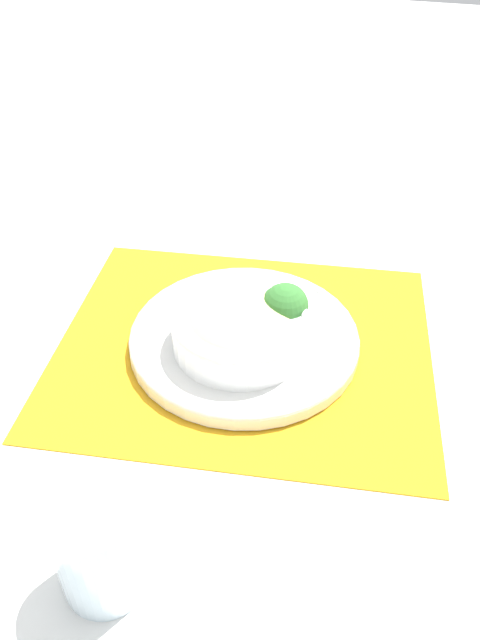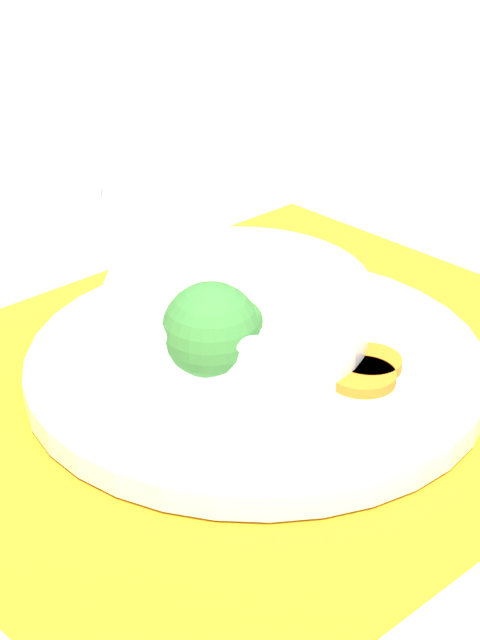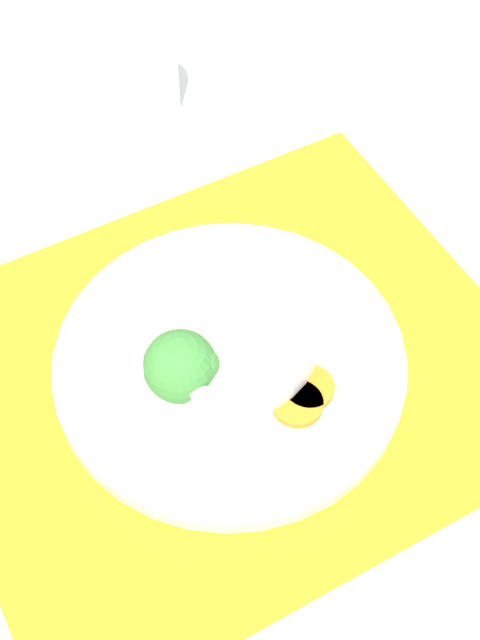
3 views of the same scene
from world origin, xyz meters
The scene contains 8 objects.
ground_plane centered at (0.00, 0.00, 0.00)m, with size 4.00×4.00×0.00m, color white.
placemat centered at (0.00, 0.00, 0.00)m, with size 0.52×0.46×0.00m.
plate centered at (0.00, 0.00, 0.02)m, with size 0.29×0.29×0.02m.
bowl centered at (0.00, -0.02, 0.05)m, with size 0.17×0.17×0.06m.
broccoli_floret centered at (0.05, 0.02, 0.06)m, with size 0.06×0.06×0.07m.
carrot_slice_near centered at (-0.03, 0.06, 0.02)m, with size 0.04×0.04×0.01m.
carrot_slice_middle centered at (-0.05, 0.05, 0.02)m, with size 0.04×0.04×0.01m.
water_glass centered at (-0.03, -0.34, 0.05)m, with size 0.08×0.08×0.11m.
Camera 3 is at (0.14, 0.38, 0.63)m, focal length 50.00 mm.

